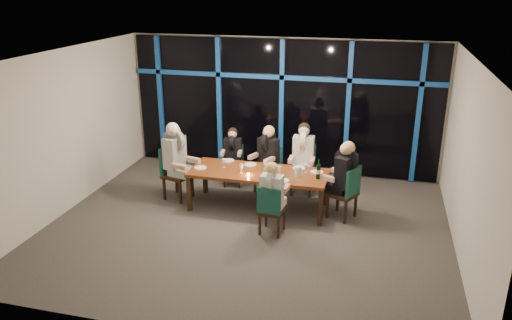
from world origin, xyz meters
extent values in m
plane|color=#504A46|center=(0.00, 0.00, 0.00)|extent=(7.00, 7.00, 0.00)
cube|color=silver|center=(0.00, 3.00, 1.50)|extent=(7.00, 0.04, 3.00)
cube|color=silver|center=(0.00, -3.00, 1.50)|extent=(7.00, 0.04, 3.00)
cube|color=silver|center=(-3.50, 0.00, 1.50)|extent=(0.04, 6.00, 3.00)
cube|color=silver|center=(3.50, 0.00, 1.50)|extent=(0.04, 6.00, 3.00)
cube|color=white|center=(0.00, 0.00, 3.00)|extent=(7.00, 6.00, 0.04)
cube|color=black|center=(0.00, 2.94, 1.50)|extent=(6.86, 0.04, 2.94)
cube|color=#134697|center=(-2.90, 2.89, 1.50)|extent=(0.10, 0.10, 2.94)
cube|color=#134697|center=(-1.45, 2.89, 1.50)|extent=(0.10, 0.10, 2.94)
cube|color=#134697|center=(0.00, 2.89, 1.50)|extent=(0.10, 0.10, 2.94)
cube|color=#134697|center=(1.45, 2.89, 1.50)|extent=(0.10, 0.10, 2.94)
cube|color=#134697|center=(2.90, 2.89, 1.50)|extent=(0.10, 0.10, 2.94)
cube|color=#134697|center=(0.00, 2.89, 2.16)|extent=(6.86, 0.10, 0.10)
cube|color=#FF2D14|center=(1.10, 3.25, 2.15)|extent=(0.60, 0.05, 0.35)
cube|color=brown|center=(0.00, 0.80, 0.72)|extent=(2.60, 1.00, 0.06)
cube|color=black|center=(-1.24, 0.36, 0.34)|extent=(0.08, 0.08, 0.69)
cube|color=black|center=(1.24, 0.36, 0.34)|extent=(0.08, 0.08, 0.69)
cube|color=black|center=(-1.24, 1.24, 0.34)|extent=(0.08, 0.08, 0.69)
cube|color=black|center=(1.24, 1.24, 0.34)|extent=(0.08, 0.08, 0.69)
cube|color=black|center=(-0.81, 1.77, 0.40)|extent=(0.45, 0.45, 0.05)
cube|color=#1A5445|center=(-0.83, 1.95, 0.64)|extent=(0.40, 0.10, 0.44)
cube|color=black|center=(-0.94, 1.59, 0.19)|extent=(0.04, 0.04, 0.37)
cube|color=black|center=(-0.63, 1.64, 0.19)|extent=(0.04, 0.04, 0.37)
cube|color=black|center=(-0.99, 1.91, 0.19)|extent=(0.04, 0.04, 0.37)
cube|color=black|center=(-0.67, 1.95, 0.19)|extent=(0.04, 0.04, 0.37)
cube|color=black|center=(-0.03, 1.62, 0.44)|extent=(0.58, 0.58, 0.06)
cube|color=#1A5445|center=(0.05, 1.80, 0.71)|extent=(0.43, 0.22, 0.49)
cube|color=black|center=(-0.26, 1.52, 0.21)|extent=(0.05, 0.05, 0.41)
cube|color=black|center=(0.07, 1.39, 0.21)|extent=(0.05, 0.05, 0.41)
cube|color=black|center=(-0.12, 1.85, 0.21)|extent=(0.05, 0.05, 0.41)
cube|color=black|center=(0.21, 1.71, 0.21)|extent=(0.05, 0.05, 0.41)
cube|color=black|center=(0.69, 1.71, 0.47)|extent=(0.48, 0.48, 0.06)
cube|color=#1A5445|center=(0.69, 1.92, 0.75)|extent=(0.47, 0.06, 0.52)
cube|color=black|center=(0.51, 1.52, 0.22)|extent=(0.04, 0.04, 0.44)
cube|color=black|center=(0.89, 1.53, 0.22)|extent=(0.04, 0.04, 0.44)
cube|color=black|center=(0.50, 1.89, 0.22)|extent=(0.04, 0.04, 0.44)
cube|color=black|center=(0.88, 1.90, 0.22)|extent=(0.04, 0.04, 0.44)
cube|color=black|center=(-1.67, 0.84, 0.50)|extent=(0.60, 0.60, 0.07)
cube|color=#1A5445|center=(-1.88, 0.89, 0.79)|extent=(0.18, 0.49, 0.55)
cube|color=black|center=(-1.52, 0.59, 0.23)|extent=(0.05, 0.05, 0.46)
cube|color=black|center=(-1.42, 0.98, 0.23)|extent=(0.05, 0.05, 0.46)
cube|color=black|center=(-1.91, 0.69, 0.23)|extent=(0.05, 0.05, 0.46)
cube|color=black|center=(-1.81, 1.08, 0.23)|extent=(0.05, 0.05, 0.46)
cube|color=black|center=(1.58, 0.79, 0.47)|extent=(0.62, 0.62, 0.06)
cube|color=#1A5445|center=(1.77, 0.70, 0.75)|extent=(0.24, 0.45, 0.52)
cube|color=black|center=(1.49, 1.04, 0.22)|extent=(0.06, 0.06, 0.44)
cube|color=black|center=(1.33, 0.69, 0.22)|extent=(0.06, 0.06, 0.44)
cube|color=black|center=(1.83, 0.88, 0.22)|extent=(0.06, 0.06, 0.44)
cube|color=black|center=(1.67, 0.54, 0.22)|extent=(0.06, 0.06, 0.44)
cube|color=black|center=(0.47, -0.11, 0.42)|extent=(0.46, 0.46, 0.06)
cube|color=#1A5445|center=(0.45, -0.29, 0.67)|extent=(0.42, 0.09, 0.46)
cube|color=black|center=(0.65, 0.04, 0.19)|extent=(0.04, 0.04, 0.39)
cube|color=black|center=(0.32, 0.08, 0.19)|extent=(0.04, 0.04, 0.39)
cube|color=black|center=(0.62, -0.29, 0.19)|extent=(0.04, 0.04, 0.39)
cube|color=black|center=(0.28, -0.25, 0.19)|extent=(0.04, 0.04, 0.39)
cube|color=black|center=(-0.79, 1.67, 0.49)|extent=(0.37, 0.41, 0.12)
cube|color=black|center=(-0.81, 1.81, 0.78)|extent=(0.38, 0.26, 0.50)
cylinder|color=black|center=(-0.81, 1.81, 0.97)|extent=(0.14, 0.38, 0.37)
sphere|color=tan|center=(-0.81, 1.79, 1.13)|extent=(0.19, 0.19, 0.19)
sphere|color=black|center=(-0.81, 1.82, 1.16)|extent=(0.20, 0.20, 0.20)
cube|color=tan|center=(-0.96, 1.57, 0.79)|extent=(0.11, 0.27, 0.07)
cube|color=tan|center=(-0.61, 1.62, 0.79)|extent=(0.11, 0.27, 0.07)
cube|color=black|center=(-0.07, 1.51, 0.54)|extent=(0.49, 0.52, 0.14)
cube|color=black|center=(-0.01, 1.65, 0.87)|extent=(0.46, 0.37, 0.55)
cylinder|color=black|center=(-0.01, 1.65, 1.09)|extent=(0.25, 0.42, 0.41)
sphere|color=tan|center=(-0.02, 1.64, 1.26)|extent=(0.21, 0.21, 0.21)
sphere|color=tan|center=(0.00, 1.67, 1.29)|extent=(0.23, 0.23, 0.23)
cube|color=tan|center=(-0.29, 1.51, 0.79)|extent=(0.19, 0.30, 0.08)
cube|color=tan|center=(0.08, 1.36, 0.79)|extent=(0.19, 0.30, 0.08)
cube|color=beige|center=(0.70, 1.59, 0.57)|extent=(0.39, 0.45, 0.15)
cube|color=beige|center=(0.69, 1.75, 0.92)|extent=(0.42, 0.26, 0.58)
cylinder|color=beige|center=(0.69, 1.75, 1.15)|extent=(0.12, 0.44, 0.44)
sphere|color=tan|center=(0.69, 1.73, 1.33)|extent=(0.22, 0.22, 0.22)
sphere|color=black|center=(0.69, 1.77, 1.37)|extent=(0.24, 0.24, 0.24)
cube|color=tan|center=(0.49, 1.50, 0.79)|extent=(0.09, 0.31, 0.08)
cube|color=tan|center=(0.91, 1.51, 0.79)|extent=(0.09, 0.31, 0.08)
cube|color=black|center=(-1.54, 0.80, 0.61)|extent=(0.55, 0.50, 0.15)
cube|color=black|center=(-1.71, 0.85, 0.97)|extent=(0.37, 0.49, 0.62)
cylinder|color=black|center=(-1.71, 0.85, 1.21)|extent=(0.48, 0.22, 0.46)
sphere|color=tan|center=(-1.69, 0.84, 1.41)|extent=(0.23, 0.23, 0.23)
sphere|color=silver|center=(-1.73, 0.85, 1.44)|extent=(0.25, 0.25, 0.25)
cube|color=tan|center=(-1.51, 0.57, 0.79)|extent=(0.34, 0.17, 0.09)
cube|color=tan|center=(-1.40, 0.99, 0.79)|extent=(0.34, 0.17, 0.09)
cube|color=black|center=(1.47, 0.84, 0.57)|extent=(0.56, 0.52, 0.15)
cube|color=black|center=(1.62, 0.77, 0.92)|extent=(0.40, 0.48, 0.58)
cylinder|color=black|center=(1.62, 0.77, 1.15)|extent=(0.44, 0.28, 0.44)
sphere|color=tan|center=(1.60, 0.78, 1.34)|extent=(0.22, 0.22, 0.22)
sphere|color=tan|center=(1.64, 0.76, 1.37)|extent=(0.24, 0.24, 0.24)
cube|color=tan|center=(1.48, 1.06, 0.79)|extent=(0.32, 0.21, 0.08)
cube|color=tan|center=(1.30, 0.68, 0.79)|extent=(0.32, 0.21, 0.08)
cube|color=beige|center=(0.48, 0.00, 0.51)|extent=(0.37, 0.42, 0.13)
cube|color=beige|center=(0.46, -0.14, 0.82)|extent=(0.39, 0.26, 0.52)
cylinder|color=beige|center=(0.46, -0.14, 1.02)|extent=(0.13, 0.40, 0.39)
sphere|color=tan|center=(0.47, -0.12, 1.19)|extent=(0.19, 0.19, 0.19)
sphere|color=tan|center=(0.46, -0.16, 1.21)|extent=(0.21, 0.21, 0.21)
cube|color=tan|center=(0.67, 0.06, 0.79)|extent=(0.10, 0.28, 0.07)
cube|color=tan|center=(0.30, 0.10, 0.79)|extent=(0.10, 0.28, 0.07)
cylinder|color=white|center=(-0.73, 1.22, 0.76)|extent=(0.24, 0.24, 0.01)
cylinder|color=white|center=(-0.25, 1.10, 0.76)|extent=(0.24, 0.24, 0.01)
cylinder|color=white|center=(0.71, 1.15, 0.76)|extent=(0.24, 0.24, 0.01)
cylinder|color=white|center=(-1.12, 0.70, 0.76)|extent=(0.24, 0.24, 0.01)
cylinder|color=white|center=(1.07, 1.02, 0.76)|extent=(0.24, 0.24, 0.01)
cylinder|color=white|center=(0.53, 0.45, 0.76)|extent=(0.24, 0.24, 0.01)
cylinder|color=black|center=(1.13, 0.72, 0.88)|extent=(0.08, 0.08, 0.27)
cylinder|color=black|center=(1.13, 0.72, 1.07)|extent=(0.03, 0.03, 0.10)
cylinder|color=silver|center=(1.13, 0.72, 0.88)|extent=(0.08, 0.08, 0.07)
cylinder|color=silver|center=(0.76, 0.70, 0.85)|extent=(0.11, 0.11, 0.20)
cylinder|color=silver|center=(0.82, 0.70, 0.87)|extent=(0.02, 0.02, 0.14)
cylinder|color=#FFAB4C|center=(-0.13, 0.56, 0.77)|extent=(0.05, 0.05, 0.03)
cylinder|color=silver|center=(-0.29, 0.63, 0.75)|extent=(0.06, 0.06, 0.01)
cylinder|color=silver|center=(-0.29, 0.63, 0.81)|extent=(0.01, 0.01, 0.10)
cylinder|color=silver|center=(-0.29, 0.63, 0.89)|extent=(0.07, 0.07, 0.07)
cylinder|color=silver|center=(0.09, 0.95, 0.75)|extent=(0.06, 0.06, 0.01)
cylinder|color=silver|center=(0.09, 0.95, 0.80)|extent=(0.01, 0.01, 0.09)
cylinder|color=silver|center=(0.09, 0.95, 0.88)|extent=(0.06, 0.06, 0.07)
cylinder|color=silver|center=(0.42, 0.69, 0.75)|extent=(0.06, 0.06, 0.01)
cylinder|color=silver|center=(0.42, 0.69, 0.81)|extent=(0.01, 0.01, 0.10)
cylinder|color=silver|center=(0.42, 0.69, 0.89)|extent=(0.07, 0.07, 0.07)
cylinder|color=silver|center=(-0.70, 0.84, 0.75)|extent=(0.06, 0.06, 0.01)
cylinder|color=silver|center=(-0.70, 0.84, 0.81)|extent=(0.01, 0.01, 0.10)
cylinder|color=silver|center=(-0.70, 0.84, 0.89)|extent=(0.07, 0.07, 0.07)
cylinder|color=silver|center=(0.87, 0.96, 0.75)|extent=(0.06, 0.06, 0.01)
cylinder|color=silver|center=(0.87, 0.96, 0.80)|extent=(0.01, 0.01, 0.10)
cylinder|color=silver|center=(0.87, 0.96, 0.88)|extent=(0.06, 0.06, 0.07)
camera|label=1|loc=(2.12, -7.69, 4.15)|focal=35.00mm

